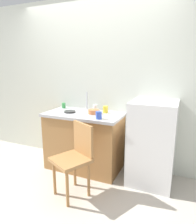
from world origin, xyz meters
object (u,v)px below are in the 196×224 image
at_px(cup_blue, 99,115).
at_px(cup_yellow, 105,109).
at_px(chair, 75,156).
at_px(cup_white, 95,108).
at_px(hotplate, 70,112).
at_px(terracotta_bowl, 94,112).
at_px(refrigerator, 152,143).
at_px(cup_green, 64,105).

bearing_deg(cup_blue, cup_yellow, 96.95).
distance_m(chair, cup_white, 0.92).
height_order(chair, hotplate, hotplate).
bearing_deg(hotplate, terracotta_bowl, 9.02).
bearing_deg(cup_yellow, refrigerator, -10.74).
relative_size(refrigerator, hotplate, 6.60).
distance_m(cup_yellow, cup_white, 0.18).
xyz_separation_m(terracotta_bowl, hotplate, (-0.37, -0.06, -0.02)).
distance_m(refrigerator, cup_yellow, 0.82).
bearing_deg(chair, terracotta_bowl, 121.00).
relative_size(refrigerator, terracotta_bowl, 6.96).
bearing_deg(hotplate, refrigerator, 2.22).
bearing_deg(cup_blue, terracotta_bowl, 127.73).
bearing_deg(terracotta_bowl, hotplate, -170.98).
bearing_deg(cup_blue, refrigerator, 18.03).
distance_m(chair, hotplate, 0.83).
height_order(cup_yellow, cup_green, cup_yellow).
xyz_separation_m(cup_yellow, cup_green, (-0.76, 0.04, -0.01)).
height_order(hotplate, cup_green, cup_green).
relative_size(hotplate, cup_yellow, 1.66).
xyz_separation_m(terracotta_bowl, cup_white, (-0.05, 0.16, 0.02)).
bearing_deg(cup_white, cup_blue, -59.76).
distance_m(hotplate, cup_green, 0.34).
height_order(terracotta_bowl, cup_blue, cup_blue).
bearing_deg(chair, refrigerator, 65.30).
height_order(chair, cup_white, cup_white).
bearing_deg(cup_white, cup_green, 178.72).
height_order(refrigerator, cup_blue, refrigerator).
height_order(hotplate, cup_blue, cup_blue).
xyz_separation_m(refrigerator, terracotta_bowl, (-0.86, 0.01, 0.34)).
distance_m(refrigerator, terracotta_bowl, 0.92).
height_order(terracotta_bowl, cup_green, cup_green).
bearing_deg(cup_green, refrigerator, -6.90).
height_order(hotplate, cup_yellow, cup_yellow).
relative_size(terracotta_bowl, cup_yellow, 1.58).
bearing_deg(terracotta_bowl, chair, -85.61).
xyz_separation_m(hotplate, cup_white, (0.32, 0.21, 0.04)).
relative_size(chair, hotplate, 5.24).
bearing_deg(cup_blue, cup_green, 153.47).
distance_m(cup_white, cup_blue, 0.45).
distance_m(chair, terracotta_bowl, 0.77).
bearing_deg(terracotta_bowl, cup_green, 164.88).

